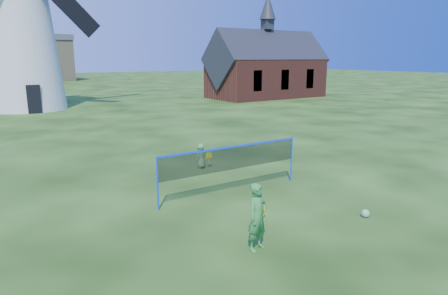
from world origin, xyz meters
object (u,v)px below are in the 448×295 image
windmill (21,31)px  player_girl (258,217)px  badminton_net (232,159)px  chapel (266,69)px  play_ball (365,213)px  player_boy (201,156)px

windmill → player_girl: bearing=-89.5°
badminton_net → chapel: bearing=48.9°
chapel → play_ball: (-19.25, -27.84, -2.89)m
play_ball → player_boy: bearing=99.6°
chapel → player_girl: size_ratio=8.21×
windmill → chapel: (23.10, -2.46, -3.28)m
player_girl → player_boy: bearing=53.1°
player_girl → player_boy: player_girl is taller
chapel → badminton_net: bearing=-131.1°
badminton_net → player_boy: (0.78, 3.21, -0.65)m
player_girl → windmill: bearing=73.8°
player_girl → player_boy: (2.43, 6.63, -0.28)m
player_boy → play_ball: 6.88m
chapel → player_boy: 29.43m
chapel → play_ball: 33.97m
play_ball → chapel: bearing=55.3°
windmill → badminton_net: bearing=-85.9°
chapel → player_boy: chapel is taller
windmill → badminton_net: (1.93, -26.74, -5.14)m
player_boy → play_ball: player_boy is taller
player_girl → play_ball: bearing=-19.1°
windmill → player_boy: (2.71, -23.53, -5.80)m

